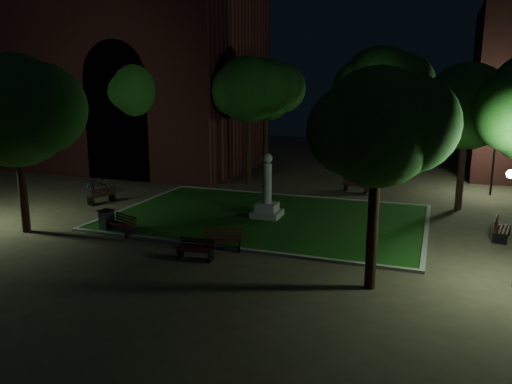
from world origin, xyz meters
TOP-DOWN VIEW (x-y plane):
  - ground at (0.00, 0.00)m, footprint 80.00×80.00m
  - lawn at (0.00, 2.00)m, footprint 15.00×10.00m
  - lawn_kerb at (0.00, 2.00)m, footprint 15.40×10.40m
  - monument at (0.00, 2.00)m, footprint 1.40×1.40m
  - building_main at (-15.86, 13.79)m, footprint 20.00×12.00m
  - tree_west at (-9.50, -3.95)m, footprint 6.07×4.95m
  - tree_north_wl at (-3.85, 9.74)m, footprint 5.22×4.26m
  - tree_north_er at (4.53, 9.22)m, footprint 5.84×4.76m
  - tree_ne at (9.17, 7.26)m, footprint 5.48×4.48m
  - tree_se at (6.10, -5.06)m, footprint 4.64×3.78m
  - tree_nw at (-11.35, 9.88)m, footprint 6.29×5.14m
  - tree_far_north at (-3.18, 11.13)m, footprint 5.05×4.12m
  - lamppost_nw at (-10.54, 10.21)m, footprint 1.18×0.28m
  - lamppost_ne at (11.00, 11.62)m, footprint 1.18×0.28m
  - bench_near_left at (-0.64, -4.59)m, footprint 1.48×0.58m
  - bench_near_right at (-0.12, -3.23)m, footprint 1.66×1.03m
  - bench_west_near at (-5.23, -2.76)m, footprint 1.69×1.12m
  - bench_left_side at (-9.75, 1.79)m, footprint 1.03×1.72m
  - bench_right_side at (10.62, 2.23)m, footprint 0.89×1.77m
  - bench_far_side at (3.22, 9.62)m, footprint 1.60×0.86m
  - trash_bin at (-6.25, -2.53)m, footprint 0.68×0.68m
  - bicycle at (-11.73, 3.93)m, footprint 1.99×1.02m

SIDE VIEW (x-z plane):
  - ground at x=0.00m, z-range 0.00..0.00m
  - lawn at x=0.00m, z-range 0.00..0.08m
  - lawn_kerb at x=0.00m, z-range 0.00..0.12m
  - bench_near_left at x=-0.64m, z-range -0.02..0.78m
  - bench_far_side at x=3.22m, z-range -0.02..0.81m
  - bench_near_right at x=-0.12m, z-range -0.03..0.84m
  - bench_west_near at x=-5.23m, z-range -0.03..0.85m
  - bench_left_side at x=-9.75m, z-range -0.03..0.87m
  - bench_right_side at x=10.62m, z-range -0.03..0.90m
  - trash_bin at x=-6.25m, z-range 0.01..0.98m
  - bicycle at x=-11.73m, z-range 0.00..1.00m
  - monument at x=0.00m, z-range -0.64..2.56m
  - lamppost_ne at x=11.00m, z-range 0.83..4.76m
  - lamppost_nw at x=-10.54m, z-range 0.84..4.81m
  - tree_se at x=6.10m, z-range 1.70..8.91m
  - tree_ne at x=9.17m, z-range 1.61..9.32m
  - tree_west at x=-9.50m, z-range 1.50..9.47m
  - tree_nw at x=-11.35m, z-range 1.79..10.51m
  - tree_far_north at x=-3.18m, z-range 2.06..10.31m
  - tree_north_wl at x=-3.85m, z-range 2.04..10.40m
  - tree_north_er at x=4.53m, z-range 1.99..10.74m
  - building_main at x=-15.86m, z-range -0.12..14.88m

